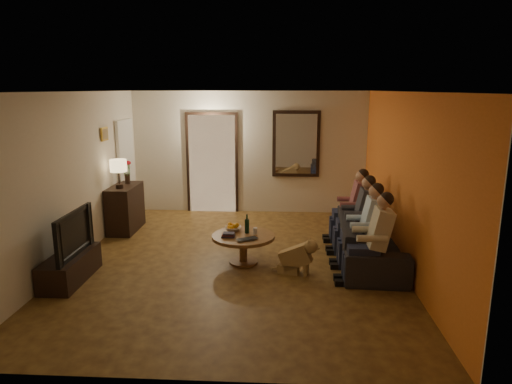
# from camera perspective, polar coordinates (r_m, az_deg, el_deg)

# --- Properties ---
(floor) EXTENTS (5.00, 6.00, 0.01)m
(floor) POSITION_cam_1_polar(r_m,az_deg,el_deg) (7.23, -2.54, -8.64)
(floor) COLOR #482D13
(floor) RESTS_ON ground
(ceiling) EXTENTS (5.00, 6.00, 0.01)m
(ceiling) POSITION_cam_1_polar(r_m,az_deg,el_deg) (6.73, -2.76, 12.43)
(ceiling) COLOR white
(ceiling) RESTS_ON back_wall
(back_wall) EXTENTS (5.00, 0.02, 2.60)m
(back_wall) POSITION_cam_1_polar(r_m,az_deg,el_deg) (9.81, -0.86, 4.94)
(back_wall) COLOR beige
(back_wall) RESTS_ON floor
(front_wall) EXTENTS (5.00, 0.02, 2.60)m
(front_wall) POSITION_cam_1_polar(r_m,az_deg,el_deg) (3.99, -7.05, -6.94)
(front_wall) COLOR beige
(front_wall) RESTS_ON floor
(left_wall) EXTENTS (0.02, 6.00, 2.60)m
(left_wall) POSITION_cam_1_polar(r_m,az_deg,el_deg) (7.54, -21.92, 1.62)
(left_wall) COLOR beige
(left_wall) RESTS_ON floor
(right_wall) EXTENTS (0.02, 6.00, 2.60)m
(right_wall) POSITION_cam_1_polar(r_m,az_deg,el_deg) (7.06, 17.98, 1.22)
(right_wall) COLOR beige
(right_wall) RESTS_ON floor
(orange_accent) EXTENTS (0.01, 6.00, 2.60)m
(orange_accent) POSITION_cam_1_polar(r_m,az_deg,el_deg) (7.06, 17.91, 1.22)
(orange_accent) COLOR orange
(orange_accent) RESTS_ON right_wall
(kitchen_doorway) EXTENTS (1.00, 0.06, 2.10)m
(kitchen_doorway) POSITION_cam_1_polar(r_m,az_deg,el_deg) (9.92, -5.49, 3.51)
(kitchen_doorway) COLOR #FFE0A5
(kitchen_doorway) RESTS_ON floor
(door_trim) EXTENTS (1.12, 0.04, 2.22)m
(door_trim) POSITION_cam_1_polar(r_m,az_deg,el_deg) (9.91, -5.50, 3.50)
(door_trim) COLOR black
(door_trim) RESTS_ON floor
(fridge_glimpse) EXTENTS (0.45, 0.03, 1.70)m
(fridge_glimpse) POSITION_cam_1_polar(r_m,az_deg,el_deg) (9.91, -4.03, 2.65)
(fridge_glimpse) COLOR silver
(fridge_glimpse) RESTS_ON floor
(mirror_frame) EXTENTS (1.00, 0.05, 1.40)m
(mirror_frame) POSITION_cam_1_polar(r_m,az_deg,el_deg) (9.72, 5.04, 6.01)
(mirror_frame) COLOR black
(mirror_frame) RESTS_ON back_wall
(mirror_glass) EXTENTS (0.86, 0.02, 1.26)m
(mirror_glass) POSITION_cam_1_polar(r_m,az_deg,el_deg) (9.70, 5.04, 5.99)
(mirror_glass) COLOR white
(mirror_glass) RESTS_ON back_wall
(white_door) EXTENTS (0.06, 0.85, 2.04)m
(white_door) POSITION_cam_1_polar(r_m,az_deg,el_deg) (9.67, -15.88, 2.65)
(white_door) COLOR white
(white_door) RESTS_ON floor
(framed_art) EXTENTS (0.03, 0.28, 0.24)m
(framed_art) POSITION_cam_1_polar(r_m,az_deg,el_deg) (8.63, -18.42, 6.89)
(framed_art) COLOR #B28C33
(framed_art) RESTS_ON left_wall
(art_canvas) EXTENTS (0.01, 0.22, 0.18)m
(art_canvas) POSITION_cam_1_polar(r_m,az_deg,el_deg) (8.63, -18.33, 6.89)
(art_canvas) COLOR brown
(art_canvas) RESTS_ON left_wall
(dresser) EXTENTS (0.45, 0.97, 0.86)m
(dresser) POSITION_cam_1_polar(r_m,az_deg,el_deg) (8.98, -16.02, -1.95)
(dresser) COLOR black
(dresser) RESTS_ON floor
(table_lamp) EXTENTS (0.30, 0.30, 0.54)m
(table_lamp) POSITION_cam_1_polar(r_m,az_deg,el_deg) (8.63, -16.78, 2.20)
(table_lamp) COLOR beige
(table_lamp) RESTS_ON dresser
(flower_vase) EXTENTS (0.14, 0.14, 0.44)m
(flower_vase) POSITION_cam_1_polar(r_m,az_deg,el_deg) (9.05, -15.82, 2.40)
(flower_vase) COLOR red
(flower_vase) RESTS_ON dresser
(tv_stand) EXTENTS (0.45, 1.14, 0.38)m
(tv_stand) POSITION_cam_1_polar(r_m,az_deg,el_deg) (6.99, -22.21, -8.73)
(tv_stand) COLOR black
(tv_stand) RESTS_ON floor
(tv) EXTENTS (1.08, 0.14, 0.62)m
(tv) POSITION_cam_1_polar(r_m,az_deg,el_deg) (6.83, -22.56, -4.81)
(tv) COLOR black
(tv) RESTS_ON tv_stand
(sofa) EXTENTS (2.33, 1.02, 0.67)m
(sofa) POSITION_cam_1_polar(r_m,az_deg,el_deg) (7.38, 13.94, -5.83)
(sofa) COLOR black
(sofa) RESTS_ON floor
(person_a) EXTENTS (0.60, 0.40, 1.20)m
(person_a) POSITION_cam_1_polar(r_m,az_deg,el_deg) (6.44, 14.63, -6.12)
(person_a) COLOR tan
(person_a) RESTS_ON sofa
(person_b) EXTENTS (0.60, 0.40, 1.20)m
(person_b) POSITION_cam_1_polar(r_m,az_deg,el_deg) (7.00, 13.69, -4.54)
(person_b) COLOR tan
(person_b) RESTS_ON sofa
(person_c) EXTENTS (0.60, 0.40, 1.20)m
(person_c) POSITION_cam_1_polar(r_m,az_deg,el_deg) (7.56, 12.89, -3.19)
(person_c) COLOR tan
(person_c) RESTS_ON sofa
(person_d) EXTENTS (0.60, 0.40, 1.20)m
(person_d) POSITION_cam_1_polar(r_m,az_deg,el_deg) (8.13, 12.21, -2.03)
(person_d) COLOR tan
(person_d) RESTS_ON sofa
(dog) EXTENTS (0.60, 0.37, 0.56)m
(dog) POSITION_cam_1_polar(r_m,az_deg,el_deg) (6.69, 4.95, -7.91)
(dog) COLOR #A0834A
(dog) RESTS_ON floor
(coffee_table) EXTENTS (1.14, 1.14, 0.45)m
(coffee_table) POSITION_cam_1_polar(r_m,az_deg,el_deg) (7.09, -1.59, -7.12)
(coffee_table) COLOR brown
(coffee_table) RESTS_ON floor
(bowl) EXTENTS (0.26, 0.26, 0.06)m
(bowl) POSITION_cam_1_polar(r_m,az_deg,el_deg) (7.24, -2.88, -4.58)
(bowl) COLOR white
(bowl) RESTS_ON coffee_table
(oranges) EXTENTS (0.20, 0.20, 0.08)m
(oranges) POSITION_cam_1_polar(r_m,az_deg,el_deg) (7.22, -2.89, -4.06)
(oranges) COLOR orange
(oranges) RESTS_ON bowl
(wine_bottle) EXTENTS (0.07, 0.07, 0.31)m
(wine_bottle) POSITION_cam_1_polar(r_m,az_deg,el_deg) (7.07, -1.14, -3.95)
(wine_bottle) COLOR black
(wine_bottle) RESTS_ON coffee_table
(wine_glass) EXTENTS (0.06, 0.06, 0.10)m
(wine_glass) POSITION_cam_1_polar(r_m,az_deg,el_deg) (7.04, -0.11, -4.90)
(wine_glass) COLOR silver
(wine_glass) RESTS_ON coffee_table
(book_stack) EXTENTS (0.20, 0.15, 0.07)m
(book_stack) POSITION_cam_1_polar(r_m,az_deg,el_deg) (6.94, -3.49, -5.33)
(book_stack) COLOR black
(book_stack) RESTS_ON coffee_table
(laptop) EXTENTS (0.39, 0.35, 0.03)m
(laptop) POSITION_cam_1_polar(r_m,az_deg,el_deg) (6.75, -0.95, -6.04)
(laptop) COLOR black
(laptop) RESTS_ON coffee_table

